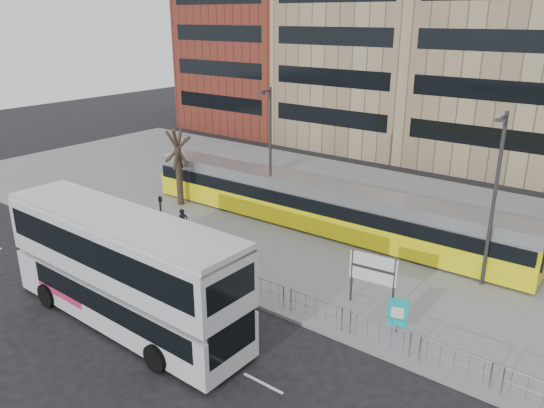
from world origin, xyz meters
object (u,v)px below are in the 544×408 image
Objects in this scene: double_decker_bus at (123,266)px; tram at (319,206)px; station_sign at (373,271)px; lamp_post_west at (270,150)px; pedestrian at (183,223)px; bare_tree at (176,126)px; ad_panel at (398,313)px; lamp_post_east at (494,195)px; traffic_light_west at (161,216)px.

tram is at bearing 86.87° from double_decker_bus.
station_sign is 0.30× the size of lamp_post_west.
bare_tree is at bearing 63.85° from pedestrian.
station_sign is 17.87m from bare_tree.
station_sign reaches higher than ad_panel.
double_decker_bus is 11.57m from ad_panel.
pedestrian is (-5.69, -5.87, -0.64)m from tram.
double_decker_bus is at bearing -131.64° from lamp_post_east.
double_decker_bus reaches higher than traffic_light_west.
lamp_post_west is (-3.23, -0.68, 3.10)m from tram.
lamp_post_east reaches higher than lamp_post_west.
pedestrian is (-12.62, 0.42, -0.90)m from station_sign.
station_sign is 1.48× the size of pedestrian.
ad_panel is at bearing -29.81° from lamp_post_west.
tram reaches higher than station_sign.
lamp_post_west is at bearing 130.32° from ad_panel.
lamp_post_east is 1.11× the size of bare_tree.
pedestrian reaches higher than ad_panel.
ad_panel is 0.91× the size of pedestrian.
ad_panel is at bearing -16.33° from bare_tree.
tram is at bearing 11.58° from bare_tree.
pedestrian is 7.41m from bare_tree.
traffic_light_west is 0.37× the size of lamp_post_west.
pedestrian is 0.20× the size of lamp_post_east.
ad_panel is 0.20× the size of bare_tree.
station_sign is 12.32m from traffic_light_west.
bare_tree is at bearing 129.94° from traffic_light_west.
ad_panel is at bearing 1.56° from traffic_light_west.
lamp_post_west is (2.07, 7.12, 2.61)m from traffic_light_west.
double_decker_bus is 0.49× the size of tram.
pedestrian is 17.05m from lamp_post_east.
tram is (0.89, 13.71, -1.03)m from double_decker_bus.
bare_tree is at bearing 128.65° from double_decker_bus.
traffic_light_west is (-5.29, -7.80, 0.48)m from tram.
bare_tree is (-4.72, 5.75, 3.53)m from traffic_light_west.
tram is 11.60m from ad_panel.
bare_tree reaches higher than pedestrian.
tram is at bearing 11.91° from lamp_post_west.
traffic_light_west is 17.12m from lamp_post_east.
pedestrian is 0.20× the size of lamp_post_west.
pedestrian is at bearing -135.19° from tram.
lamp_post_east is at bearing 48.93° from double_decker_bus.
lamp_post_east is at bearing 57.05° from ad_panel.
traffic_light_west is (-4.41, 5.90, -0.55)m from double_decker_bus.
lamp_post_west is (-12.00, 6.88, 3.68)m from ad_panel.
bare_tree is (-10.02, -2.05, 4.01)m from tram.
double_decker_bus is at bearing -143.19° from station_sign.
pedestrian is at bearing -115.37° from lamp_post_west.
lamp_post_east reaches higher than tram.
lamp_post_east reaches higher than bare_tree.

